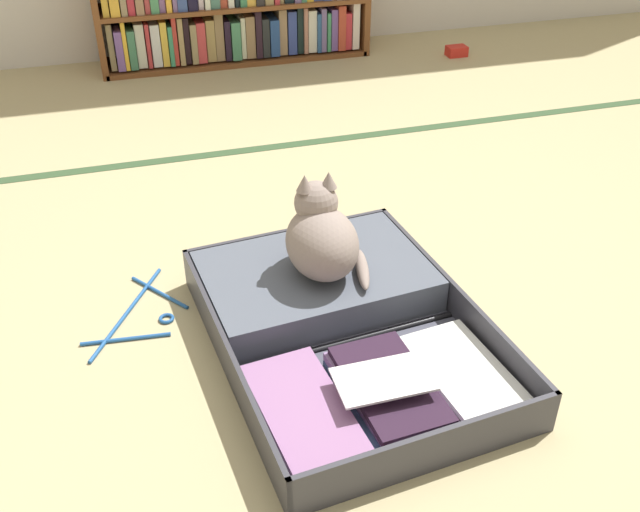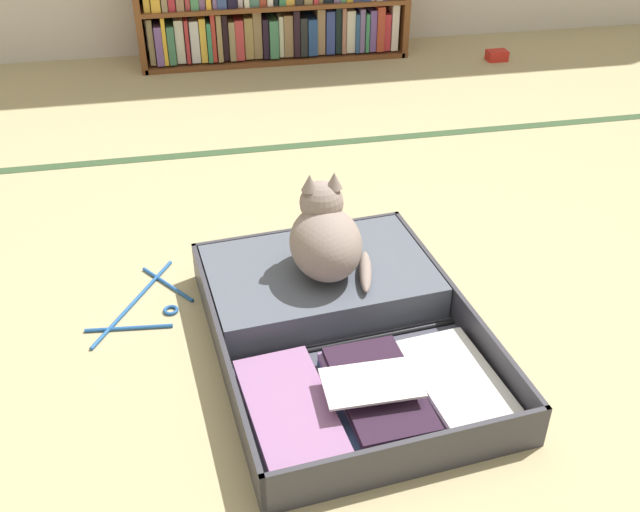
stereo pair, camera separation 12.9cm
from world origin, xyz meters
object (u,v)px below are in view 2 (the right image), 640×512
at_px(open_suitcase, 334,318).
at_px(small_red_pouch, 497,55).
at_px(black_cat, 325,237).
at_px(clothes_hanger, 146,305).

xyz_separation_m(open_suitcase, small_red_pouch, (1.25, 1.92, -0.02)).
height_order(open_suitcase, black_cat, black_cat).
relative_size(clothes_hanger, small_red_pouch, 3.57).
xyz_separation_m(clothes_hanger, small_red_pouch, (1.73, 1.71, 0.02)).
xyz_separation_m(open_suitcase, black_cat, (0.00, 0.13, 0.16)).
xyz_separation_m(black_cat, small_red_pouch, (1.25, 1.79, -0.18)).
bearing_deg(open_suitcase, black_cat, 88.99).
distance_m(open_suitcase, black_cat, 0.21).
bearing_deg(small_red_pouch, black_cat, -124.91).
relative_size(open_suitcase, clothes_hanger, 2.51).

